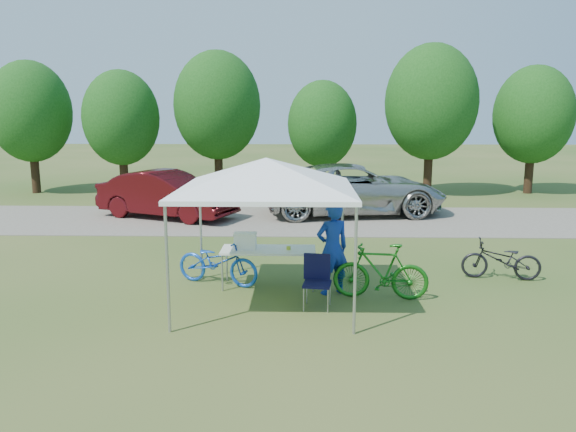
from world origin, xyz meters
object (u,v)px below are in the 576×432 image
folding_table (268,251)px  bike_green (381,271)px  sedan (167,194)px  minivan (354,189)px  cooler (245,241)px  folding_chair (317,276)px  bike_blue (218,262)px  cyclist (332,248)px  bike_dark (501,260)px

folding_table → bike_green: bearing=-18.3°
sedan → minivan: bearing=-60.6°
cooler → minivan: bearing=70.1°
folding_chair → bike_blue: bearing=155.5°
folding_chair → bike_blue: folding_chair is taller
cyclist → bike_dark: size_ratio=1.13×
bike_dark → minivan: (-2.46, 7.56, 0.46)m
folding_chair → bike_blue: (-2.02, 1.28, -0.09)m
bike_green → minivan: minivan is taller
cooler → minivan: 8.67m
folding_chair → cyclist: (0.31, 0.72, 0.35)m
folding_chair → sedan: 9.79m
bike_dark → bike_blue: bearing=-75.8°
folding_table → bike_dark: 4.99m
folding_table → folding_chair: folding_chair is taller
folding_table → cooler: size_ratio=4.19×
bike_blue → minivan: 8.80m
cyclist → bike_green: 1.03m
folding_table → sedan: sedan is taller
folding_chair → bike_green: bearing=27.9°
folding_table → cyclist: size_ratio=1.04×
folding_table → cyclist: bearing=-19.4°
cooler → bike_blue: bearing=169.6°
bike_green → minivan: (0.29, 8.88, 0.35)m
folding_table → folding_chair: bearing=-50.6°
bike_blue → folding_table: bearing=-75.4°
folding_table → folding_chair: (0.96, -1.17, -0.17)m
folding_table → bike_green: size_ratio=1.06×
cyclist → bike_blue: size_ratio=1.01×
folding_chair → minivan: size_ratio=0.15×
sedan → bike_blue: bearing=-136.8°
folding_chair → bike_dark: folding_chair is taller
minivan → sedan: 6.37m
cooler → bike_green: (2.66, -0.73, -0.41)m
folding_chair → minivan: bearing=88.6°
bike_blue → bike_green: 3.36m
bike_green → bike_dark: bearing=123.0°
minivan → bike_dark: bearing=-169.7°
bike_dark → minivan: size_ratio=0.26×
cyclist → sedan: 9.33m
folding_chair → cooler: 1.89m
folding_table → cooler: bearing=180.0°
bike_blue → bike_green: (3.25, -0.83, 0.06)m
bike_dark → folding_table: bearing=-73.6°
folding_chair → minivan: 9.45m
cooler → cyclist: 1.81m
bike_dark → folding_chair: bearing=-56.5°
cyclist → sedan: size_ratio=0.39×
bike_green → sedan: 10.08m
cooler → minivan: size_ratio=0.07×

